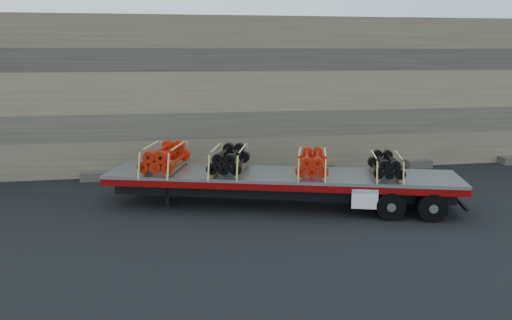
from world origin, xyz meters
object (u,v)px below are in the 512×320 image
at_px(bundle_front, 165,158).
at_px(bundle_midfront, 229,160).
at_px(bundle_midrear, 312,163).
at_px(bundle_rear, 386,166).
at_px(trailer, 280,190).

height_order(bundle_front, bundle_midfront, bundle_front).
bearing_deg(bundle_midfront, bundle_midrear, 0.00).
relative_size(bundle_midfront, bundle_rear, 1.15).
xyz_separation_m(bundle_front, bundle_midfront, (2.26, -0.66, -0.02)).
height_order(trailer, bundle_front, bundle_front).
bearing_deg(bundle_front, bundle_midrear, 0.00).
relative_size(trailer, bundle_midrear, 5.72).
bearing_deg(bundle_midfront, trailer, 0.00).
distance_m(trailer, bundle_front, 4.32).
bearing_deg(trailer, bundle_front, -180.00).
height_order(bundle_midrear, bundle_rear, bundle_midrear).
bearing_deg(bundle_midrear, bundle_front, 180.00).
relative_size(bundle_front, bundle_midfront, 1.05).
bearing_deg(trailer, bundle_rear, 0.00).
relative_size(bundle_front, bundle_midrear, 1.14).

